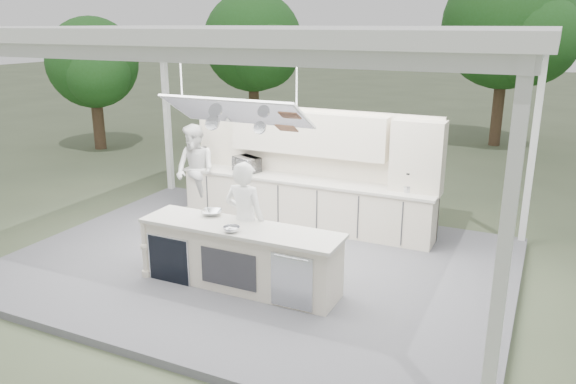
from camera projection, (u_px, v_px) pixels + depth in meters
The scene contains 12 objects.
ground at pixel (258, 268), 9.35m from camera, with size 90.00×90.00×0.00m, color #4E583D.
stage_deck at pixel (258, 264), 9.33m from camera, with size 8.00×6.00×0.12m, color #56565B.
tent at pixel (254, 37), 8.27m from camera, with size 8.20×6.20×3.86m.
demo_island at pixel (239, 256), 8.32m from camera, with size 3.10×0.79×0.95m.
back_counter at pixel (304, 202), 10.82m from camera, with size 5.08×0.72×0.95m.
back_wall_unit at pixel (331, 153), 10.54m from camera, with size 5.05×0.48×2.25m.
tree_cluster at pixel (404, 44), 16.93m from camera, with size 19.55×9.40×5.85m.
head_chef at pixel (245, 221), 8.50m from camera, with size 0.67×0.44×1.84m, color white.
sous_chef at pixel (195, 171), 11.30m from camera, with size 0.91×0.71×1.87m, color white.
toaster_oven at pixel (246, 164), 11.14m from camera, with size 0.54×0.36×0.30m, color #B7B8BE.
bowl_large at pixel (212, 213), 8.65m from camera, with size 0.31×0.31×0.08m, color silver.
bowl_small at pixel (231, 229), 7.95m from camera, with size 0.24×0.24×0.08m, color silver.
Camera 1 is at (4.11, -7.55, 3.92)m, focal length 35.00 mm.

